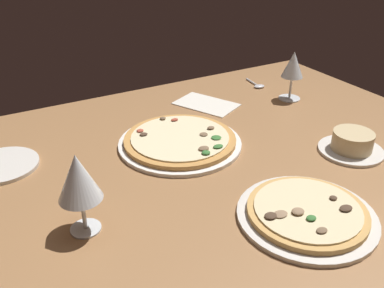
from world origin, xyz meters
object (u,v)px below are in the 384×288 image
object	(u,v)px
ramekin_on_saucer	(352,144)
side_plate	(2,165)
pizza_side	(307,213)
spoon	(257,85)
wine_glass_far	(78,179)
wine_glass_near	(293,66)
pizza_main	(180,141)
paper_menu	(206,104)

from	to	relation	value
ramekin_on_saucer	side_plate	bearing A→B (deg)	-24.53
pizza_side	spoon	distance (cm)	74.81
pizza_side	spoon	world-z (taller)	pizza_side
pizza_side	wine_glass_far	world-z (taller)	wine_glass_far
pizza_side	wine_glass_near	bearing A→B (deg)	-127.82
pizza_main	side_plate	xyz separation A→B (cm)	(43.15, -11.54, -0.77)
pizza_main	wine_glass_near	bearing A→B (deg)	-167.41
pizza_main	ramekin_on_saucer	xyz separation A→B (cm)	(-36.94, 25.01, 1.15)
pizza_main	paper_menu	world-z (taller)	pizza_main
pizza_main	wine_glass_near	distance (cm)	49.15
pizza_side	ramekin_on_saucer	xyz separation A→B (cm)	(-29.16, -14.97, 1.18)
wine_glass_far	side_plate	xyz separation A→B (cm)	(10.80, -32.93, -11.36)
ramekin_on_saucer	spoon	distance (cm)	50.70
wine_glass_far	side_plate	world-z (taller)	wine_glass_far
pizza_main	paper_menu	xyz separation A→B (cm)	(-20.23, -19.97, -1.07)
wine_glass_far	wine_glass_near	xyz separation A→B (cm)	(-79.31, -31.88, -0.59)
pizza_side	paper_menu	distance (cm)	61.25
wine_glass_near	side_plate	size ratio (longest dim) A/B	0.92
spoon	pizza_side	bearing A→B (deg)	60.39
pizza_side	paper_menu	bearing A→B (deg)	-101.73
spoon	wine_glass_far	bearing A→B (deg)	31.07
wine_glass_far	pizza_main	bearing A→B (deg)	-146.53
spoon	side_plate	bearing A→B (deg)	8.74
ramekin_on_saucer	paper_menu	size ratio (longest dim) A/B	0.85
pizza_main	side_plate	size ratio (longest dim) A/B	1.88
ramekin_on_saucer	side_plate	xyz separation A→B (cm)	(80.09, -36.55, -1.92)
spoon	wine_glass_near	bearing A→B (deg)	98.68
ramekin_on_saucer	wine_glass_near	xyz separation A→B (cm)	(-10.03, -35.50, 8.85)
pizza_side	wine_glass_far	size ratio (longest dim) A/B	1.67
paper_menu	spoon	size ratio (longest dim) A/B	1.87
wine_glass_near	pizza_main	bearing A→B (deg)	12.59
pizza_side	paper_menu	world-z (taller)	pizza_side
side_plate	wine_glass_near	bearing A→B (deg)	179.33
wine_glass_far	side_plate	size ratio (longest dim) A/B	0.97
pizza_main	ramekin_on_saucer	distance (cm)	44.63
ramekin_on_saucer	spoon	xyz separation A→B (cm)	(-7.80, -50.06, -1.91)
pizza_side	side_plate	size ratio (longest dim) A/B	1.62
paper_menu	wine_glass_far	bearing A→B (deg)	11.88
side_plate	paper_menu	size ratio (longest dim) A/B	0.90
side_plate	ramekin_on_saucer	bearing A→B (deg)	155.47
pizza_side	ramekin_on_saucer	world-z (taller)	ramekin_on_saucer
side_plate	spoon	distance (cm)	88.93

